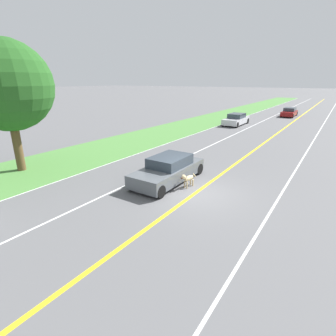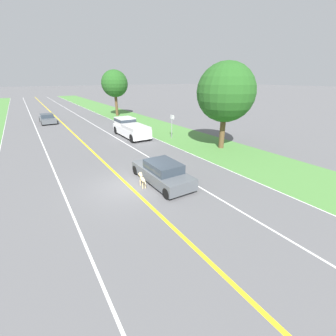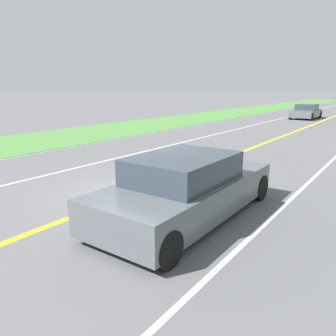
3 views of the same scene
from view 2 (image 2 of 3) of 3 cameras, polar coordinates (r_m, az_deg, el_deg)
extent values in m
plane|color=#5B5B5E|center=(13.77, -9.84, -4.55)|extent=(400.00, 400.00, 0.00)
cube|color=yellow|center=(13.76, -9.84, -4.54)|extent=(0.18, 160.00, 0.01)
cube|color=white|center=(17.37, 11.83, 1.03)|extent=(0.14, 160.00, 0.01)
cube|color=white|center=(15.28, 2.28, -1.45)|extent=(0.10, 160.00, 0.01)
cube|color=white|center=(13.04, -24.23, -7.89)|extent=(0.10, 160.00, 0.01)
cube|color=#4C843D|center=(19.49, 18.24, 2.72)|extent=(6.00, 160.00, 0.03)
cube|color=#51565B|center=(13.90, -1.56, -1.63)|extent=(1.89, 4.73, 0.67)
cube|color=#2D3842|center=(13.52, -1.18, 0.44)|extent=(1.63, 2.27, 0.53)
cylinder|color=black|center=(15.94, -2.54, 0.76)|extent=(0.22, 0.62, 0.62)
cylinder|color=black|center=(12.97, 6.20, -4.53)|extent=(0.22, 0.62, 0.62)
cylinder|color=black|center=(15.22, -8.14, -0.50)|extent=(0.22, 0.62, 0.62)
cylinder|color=black|center=(12.08, -0.25, -6.50)|extent=(0.22, 0.62, 0.62)
ellipsoid|color=#D1B784|center=(13.39, -6.47, -2.90)|extent=(0.33, 0.73, 0.25)
cylinder|color=#D1B784|center=(13.75, -6.42, -3.58)|extent=(0.08, 0.08, 0.35)
cylinder|color=#D1B784|center=(13.33, -5.77, -4.42)|extent=(0.08, 0.08, 0.35)
cylinder|color=#D1B784|center=(13.71, -7.05, -3.69)|extent=(0.08, 0.08, 0.35)
cylinder|color=#D1B784|center=(13.29, -6.42, -4.54)|extent=(0.08, 0.08, 0.35)
cylinder|color=#D1B784|center=(13.61, -6.88, -2.02)|extent=(0.17, 0.21, 0.19)
sphere|color=#D1B784|center=(13.69, -7.05, -1.56)|extent=(0.27, 0.27, 0.24)
ellipsoid|color=#331E14|center=(13.85, -7.25, -1.38)|extent=(0.12, 0.13, 0.09)
cone|color=tan|center=(13.66, -6.79, -1.19)|extent=(0.09, 0.09, 0.11)
cone|color=tan|center=(13.63, -7.32, -1.28)|extent=(0.09, 0.09, 0.11)
cylinder|color=#D1B784|center=(12.97, -5.85, -3.54)|extent=(0.09, 0.27, 0.26)
cube|color=silver|center=(25.24, -9.30, 9.37)|extent=(2.06, 5.74, 0.88)
cube|color=silver|center=(26.60, -10.89, 11.69)|extent=(1.81, 2.17, 0.75)
cube|color=#2D3842|center=(26.58, -10.90, 11.92)|extent=(1.83, 2.19, 0.33)
cube|color=beige|center=(24.04, -8.21, 10.25)|extent=(2.02, 3.26, 0.31)
cylinder|color=black|center=(27.69, -9.38, 9.90)|extent=(0.22, 0.86, 0.86)
cylinder|color=black|center=(23.69, -4.93, 8.09)|extent=(0.22, 0.86, 0.86)
cylinder|color=black|center=(27.03, -13.08, 9.34)|extent=(0.22, 0.86, 0.86)
cylinder|color=black|center=(22.91, -9.13, 7.42)|extent=(0.22, 0.86, 0.86)
cube|color=#51565B|center=(37.25, -28.26, 10.75)|extent=(1.88, 4.23, 0.60)
cube|color=#2D3842|center=(37.33, -28.44, 11.61)|extent=(1.62, 2.03, 0.50)
cylinder|color=black|center=(35.53, -29.30, 9.87)|extent=(0.22, 0.63, 0.63)
cylinder|color=black|center=(38.90, -29.73, 10.62)|extent=(0.22, 0.63, 0.63)
cylinder|color=black|center=(35.67, -26.57, 10.39)|extent=(0.22, 0.63, 0.63)
cylinder|color=black|center=(39.02, -27.23, 11.09)|extent=(0.22, 0.63, 0.63)
cylinder|color=brown|center=(21.16, 13.64, 9.28)|extent=(0.48, 0.48, 3.30)
sphere|color=#23561E|center=(20.73, 14.48, 18.11)|extent=(4.99, 4.99, 4.99)
cylinder|color=brown|center=(40.44, -12.98, 15.49)|extent=(0.45, 0.45, 3.81)
sphere|color=#23561E|center=(40.24, -13.40, 20.15)|extent=(4.29, 4.29, 4.29)
cylinder|color=gray|center=(24.10, 0.96, 10.43)|extent=(0.08, 0.08, 2.53)
cube|color=white|center=(23.95, 1.09, 12.82)|extent=(0.03, 0.64, 0.40)
camera|label=1|loc=(22.02, -35.99, 15.75)|focal=28.00mm
camera|label=3|loc=(11.84, 28.45, 2.77)|focal=35.00mm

